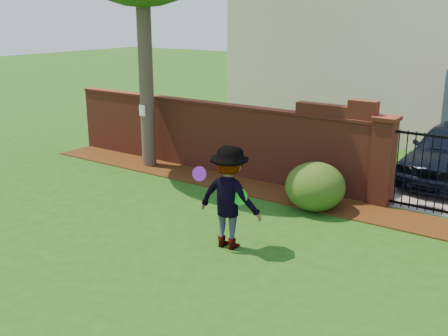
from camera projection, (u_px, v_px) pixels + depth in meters
The scene contains 11 objects.
ground at pixel (168, 241), 9.50m from camera, with size 80.00×80.00×0.01m, color #1D4D13.
mulch_bed at pixel (231, 183), 12.64m from camera, with size 11.10×1.08×0.03m, color #3A1E0A.
brick_wall at pixel (211, 135), 13.49m from camera, with size 8.70×0.31×2.16m.
pillar_left at pixel (383, 161), 11.04m from camera, with size 0.50×0.50×1.88m.
iron_gate at pixel (438, 174), 10.46m from camera, with size 1.78×0.03×1.60m.
house at pixel (431, 36), 17.47m from camera, with size 12.40×6.40×6.30m.
paper_notice at pixel (142, 110), 13.59m from camera, with size 0.20×0.01×0.28m, color white.
shrub_left at pixel (315, 187), 10.87m from camera, with size 1.22×1.22×0.99m, color #224916.
man at pixel (228, 198), 9.02m from camera, with size 1.15×0.66×1.79m, color gray.
frisbee_purple at pixel (199, 174), 8.89m from camera, with size 0.25×0.25×0.02m, color purple.
frisbee_green at pixel (240, 197), 8.82m from camera, with size 0.29×0.29×0.03m, color #1BCC22.
Camera 1 is at (5.86, -6.59, 3.90)m, focal length 43.02 mm.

